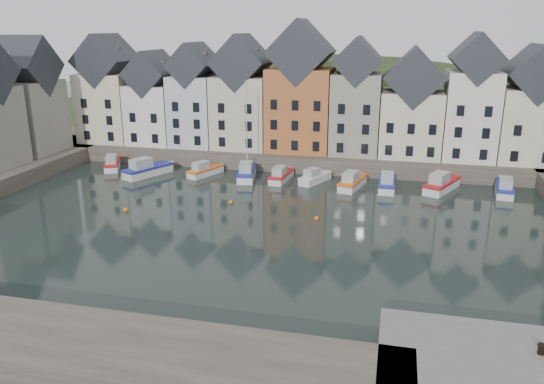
% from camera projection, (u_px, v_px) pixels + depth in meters
% --- Properties ---
extents(ground, '(260.00, 260.00, 0.00)m').
position_uv_depth(ground, '(246.00, 233.00, 50.02)').
color(ground, black).
rests_on(ground, ground).
extents(far_quay, '(90.00, 16.00, 2.00)m').
position_uv_depth(far_quay, '(302.00, 153.00, 77.62)').
color(far_quay, '#443F34').
rests_on(far_quay, ground).
extents(hillside, '(153.60, 70.40, 64.00)m').
position_uv_depth(hillside, '(323.00, 216.00, 107.40)').
color(hillside, black).
rests_on(hillside, ground).
extents(far_terrace, '(72.37, 8.16, 17.78)m').
position_uv_depth(far_terrace, '(323.00, 101.00, 72.73)').
color(far_terrace, beige).
rests_on(far_terrace, far_quay).
extents(left_terrace, '(7.65, 17.00, 15.69)m').
position_uv_depth(left_terrace, '(3.00, 107.00, 67.81)').
color(left_terrace, gray).
rests_on(left_terrace, left_quay).
extents(mooring_buoys, '(20.50, 5.50, 0.50)m').
position_uv_depth(mooring_buoys, '(223.00, 210.00, 55.81)').
color(mooring_buoys, orange).
rests_on(mooring_buoys, ground).
extents(boat_a, '(4.08, 6.09, 2.25)m').
position_uv_depth(boat_a, '(112.00, 164.00, 72.68)').
color(boat_a, silver).
rests_on(boat_a, ground).
extents(boat_b, '(4.86, 7.26, 2.68)m').
position_uv_depth(boat_b, '(147.00, 170.00, 69.16)').
color(boat_b, silver).
rests_on(boat_b, ground).
extents(boat_c, '(3.72, 5.80, 2.13)m').
position_uv_depth(boat_c, '(204.00, 171.00, 69.39)').
color(boat_c, silver).
rests_on(boat_c, ground).
extents(boat_d, '(3.23, 6.83, 12.56)m').
position_uv_depth(boat_d, '(247.00, 172.00, 67.91)').
color(boat_d, silver).
rests_on(boat_d, ground).
extents(boat_e, '(2.29, 5.84, 2.19)m').
position_uv_depth(boat_e, '(281.00, 176.00, 66.91)').
color(boat_e, silver).
rests_on(boat_e, ground).
extents(boat_f, '(3.72, 5.67, 2.09)m').
position_uv_depth(boat_f, '(314.00, 178.00, 66.19)').
color(boat_f, silver).
rests_on(boat_f, ground).
extents(boat_g, '(3.25, 6.50, 2.39)m').
position_uv_depth(boat_g, '(352.00, 182.00, 63.92)').
color(boat_g, silver).
rests_on(boat_g, ground).
extents(boat_h, '(1.97, 6.28, 2.41)m').
position_uv_depth(boat_h, '(387.00, 183.00, 63.44)').
color(boat_h, silver).
rests_on(boat_h, ground).
extents(boat_i, '(4.82, 7.11, 2.63)m').
position_uv_depth(boat_i, '(441.00, 185.00, 62.68)').
color(boat_i, silver).
rests_on(boat_i, ground).
extents(boat_j, '(2.68, 6.29, 2.34)m').
position_uv_depth(boat_j, '(504.00, 188.00, 61.46)').
color(boat_j, silver).
rests_on(boat_j, ground).
extents(mooring_bollard, '(0.48, 0.48, 0.56)m').
position_uv_depth(mooring_bollard, '(542.00, 349.00, 27.92)').
color(mooring_bollard, black).
rests_on(mooring_bollard, near_quay).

